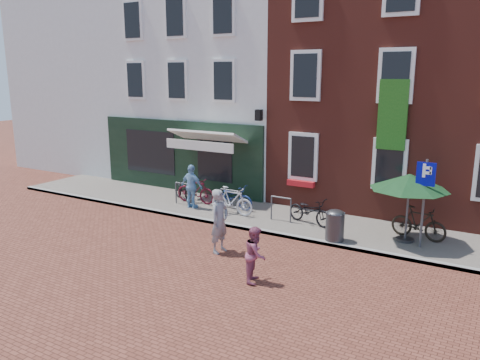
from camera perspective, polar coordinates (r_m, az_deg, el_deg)
The scene contains 17 objects.
ground at distance 14.93m, azimuth 1.21°, elevation -6.25°, with size 80.00×80.00×0.00m, color brown.
sidewalk at distance 15.78m, azimuth 7.06°, elevation -5.10°, with size 24.00×3.00×0.10m, color slate.
building_stucco at distance 22.69m, azimuth -1.20°, elevation 11.84°, with size 8.00×8.00×9.00m, color silver.
building_brick_mid at distance 19.94m, azimuth 16.65°, elevation 12.64°, with size 6.00×8.00×10.00m, color maroon.
filler_left at distance 27.37m, azimuth -15.00°, elevation 11.58°, with size 7.00×8.00×9.00m, color silver.
litter_bin at distance 13.98m, azimuth 11.44°, elevation -5.20°, with size 0.54×0.54×0.99m.
parking_sign at distance 13.83m, azimuth 21.47°, elevation -0.99°, with size 0.50×0.07×2.51m.
parasol at distance 14.15m, azimuth 19.88°, elevation 0.14°, with size 2.23×2.23×2.10m.
woman at distance 13.02m, azimuth -2.50°, elevation -5.00°, with size 0.65×0.43×1.79m, color gray.
boy at distance 11.30m, azimuth 1.90°, elevation -8.98°, with size 0.66×0.52×1.36m, color #95445F.
cafe_person at distance 17.04m, azimuth -5.87°, elevation -0.78°, with size 0.93×0.39×1.59m, color #7AACD3.
bicycle_0 at distance 18.14m, azimuth -6.88°, elevation -1.13°, with size 0.58×1.66×0.87m, color black.
bicycle_1 at distance 17.73m, azimuth -5.41°, elevation -1.27°, with size 0.46×1.61×0.97m, color maroon.
bicycle_2 at distance 16.95m, azimuth -0.92°, elevation -2.03°, with size 0.58×1.66×0.87m, color navy.
bicycle_3 at distance 16.24m, azimuth -0.99°, elevation -2.53°, with size 0.46×1.61×0.97m, color #B9B9BB.
bicycle_4 at distance 15.39m, azimuth 8.46°, elevation -3.71°, with size 0.58×1.66×0.87m, color black.
bicycle_5 at distance 14.82m, azimuth 20.83°, elevation -4.89°, with size 0.46×1.61×0.97m, color black.
Camera 1 is at (6.86, -12.34, 4.87)m, focal length 35.21 mm.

